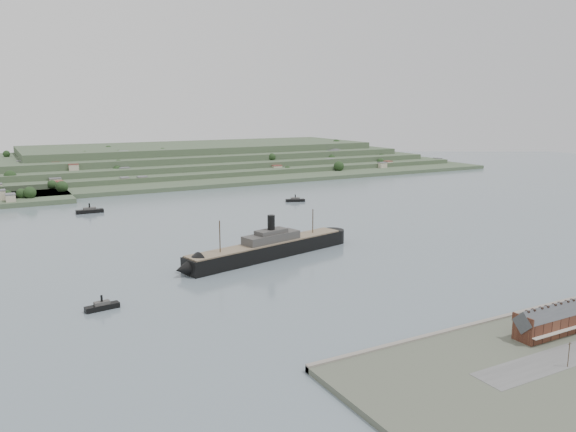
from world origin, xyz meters
TOP-DOWN VIEW (x-y plane):
  - ground at (0.00, 0.00)m, footprint 1400.00×1400.00m
  - terrace_row at (-10.00, -168.02)m, footprint 55.60×9.80m
  - far_peninsula at (27.91, 393.10)m, footprint 760.00×309.00m
  - steamship at (-63.11, -24.58)m, footprint 112.47×37.87m
  - tugboat at (-154.43, -62.87)m, footprint 13.86×5.33m
  - ferry_west at (-122.95, 154.72)m, footprint 20.21×6.28m
  - ferry_east at (39.83, 124.73)m, footprint 16.92×9.83m

SIDE VIEW (x-z plane):
  - ground at x=0.00m, z-range 0.00..0.00m
  - ferry_east at x=39.83m, z-range -1.59..4.54m
  - tugboat at x=-154.43m, z-range -1.56..4.52m
  - ferry_west at x=-122.95m, z-range -1.95..5.56m
  - steamship at x=-63.11m, z-range -8.62..18.72m
  - terrace_row at x=-10.00m, z-range 1.30..12.38m
  - far_peninsula at x=27.91m, z-range -3.12..26.88m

